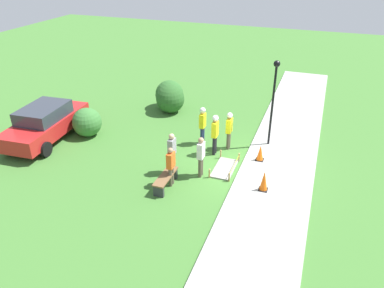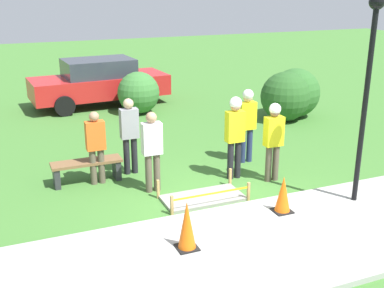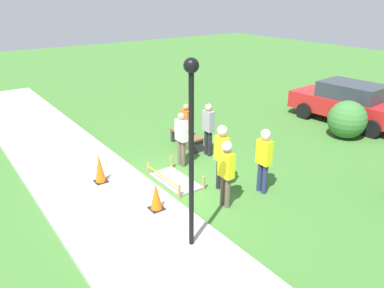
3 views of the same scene
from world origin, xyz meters
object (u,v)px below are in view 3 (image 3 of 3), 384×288
(park_bench, at_px, (186,137))
(parked_car_red, at_px, (350,103))
(bystander_in_white_shirt, at_px, (208,126))
(bystander_in_orange_shirt, at_px, (186,124))
(bystander_in_gray_shirt, at_px, (181,136))
(traffic_cone_far_patch, at_px, (156,196))
(worker_supervisor, at_px, (222,152))
(traffic_cone_near_patch, at_px, (100,169))
(lamppost_near, at_px, (191,130))
(worker_assistant, at_px, (264,155))
(worker_trainee, at_px, (226,168))

(park_bench, xyz_separation_m, parked_car_red, (1.78, 6.87, 0.50))
(bystander_in_white_shirt, bearing_deg, bystander_in_orange_shirt, -160.27)
(bystander_in_gray_shirt, distance_m, parked_car_red, 7.90)
(traffic_cone_far_patch, height_order, bystander_in_orange_shirt, bystander_in_orange_shirt)
(worker_supervisor, relative_size, bystander_in_gray_shirt, 1.08)
(traffic_cone_near_patch, xyz_separation_m, parked_car_red, (0.87, 10.43, 0.34))
(bystander_in_gray_shirt, xyz_separation_m, parked_car_red, (0.60, 7.87, -0.13))
(worker_supervisor, xyz_separation_m, lamppost_near, (1.57, -2.11, 1.52))
(bystander_in_gray_shirt, bearing_deg, traffic_cone_near_patch, -95.90)
(worker_assistant, distance_m, parked_car_red, 7.36)
(traffic_cone_far_patch, distance_m, worker_trainee, 1.83)
(worker_supervisor, height_order, bystander_in_orange_shirt, worker_supervisor)
(lamppost_near, bearing_deg, worker_assistant, 105.72)
(worker_assistant, height_order, bystander_in_orange_shirt, worker_assistant)
(bystander_in_orange_shirt, distance_m, bystander_in_gray_shirt, 1.30)
(traffic_cone_near_patch, relative_size, bystander_in_gray_shirt, 0.48)
(bystander_in_orange_shirt, xyz_separation_m, lamppost_near, (4.43, -2.97, 1.74))
(worker_assistant, relative_size, bystander_in_gray_shirt, 1.05)
(traffic_cone_near_patch, height_order, worker_trainee, worker_trainee)
(traffic_cone_near_patch, relative_size, worker_assistant, 0.46)
(traffic_cone_far_patch, bearing_deg, lamppost_near, -3.49)
(worker_trainee, height_order, bystander_in_white_shirt, same)
(traffic_cone_far_patch, height_order, park_bench, traffic_cone_far_patch)
(lamppost_near, xyz_separation_m, parked_car_red, (-2.85, 9.99, -1.80))
(bystander_in_white_shirt, bearing_deg, traffic_cone_far_patch, -57.54)
(worker_assistant, bearing_deg, parked_car_red, 106.03)
(bystander_in_white_shirt, distance_m, parked_car_red, 6.77)
(lamppost_near, bearing_deg, traffic_cone_near_patch, -173.28)
(worker_assistant, bearing_deg, bystander_in_gray_shirt, -162.95)
(bystander_in_orange_shirt, distance_m, parked_car_red, 7.19)
(worker_supervisor, height_order, lamppost_near, lamppost_near)
(bystander_in_gray_shirt, relative_size, lamppost_near, 0.44)
(traffic_cone_near_patch, xyz_separation_m, bystander_in_gray_shirt, (0.26, 2.55, 0.46))
(park_bench, xyz_separation_m, worker_assistant, (3.81, -0.20, 0.74))
(worker_supervisor, bearing_deg, lamppost_near, -53.40)
(worker_assistant, bearing_deg, park_bench, 177.05)
(worker_trainee, distance_m, bystander_in_gray_shirt, 2.63)
(traffic_cone_far_patch, xyz_separation_m, bystander_in_gray_shirt, (-1.86, 2.02, 0.52))
(bystander_in_orange_shirt, bearing_deg, bystander_in_gray_shirt, -41.32)
(traffic_cone_far_patch, relative_size, lamppost_near, 0.18)
(park_bench, height_order, bystander_in_orange_shirt, bystander_in_orange_shirt)
(traffic_cone_far_patch, bearing_deg, park_bench, 135.17)
(worker_trainee, relative_size, bystander_in_orange_shirt, 1.09)
(worker_supervisor, height_order, worker_assistant, worker_supervisor)
(traffic_cone_far_patch, xyz_separation_m, worker_supervisor, (0.03, 2.01, 0.67))
(traffic_cone_near_patch, bearing_deg, worker_assistant, 49.23)
(worker_trainee, distance_m, bystander_in_white_shirt, 3.18)
(traffic_cone_far_patch, bearing_deg, traffic_cone_near_patch, -165.87)
(worker_supervisor, height_order, worker_trainee, worker_supervisor)
(traffic_cone_near_patch, relative_size, traffic_cone_far_patch, 1.17)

